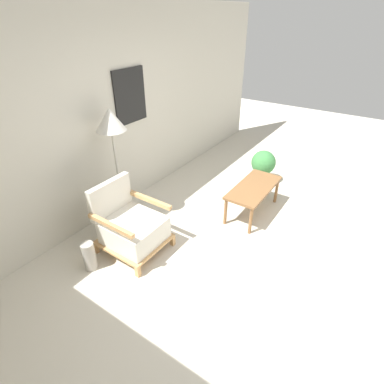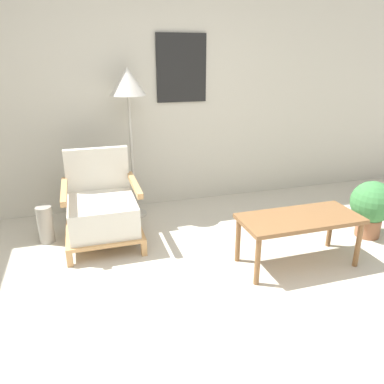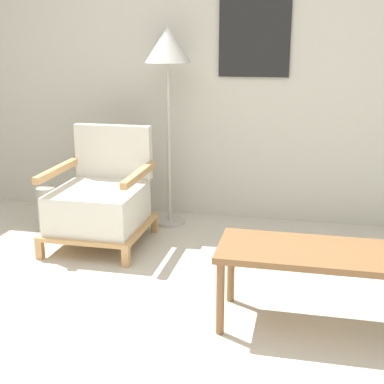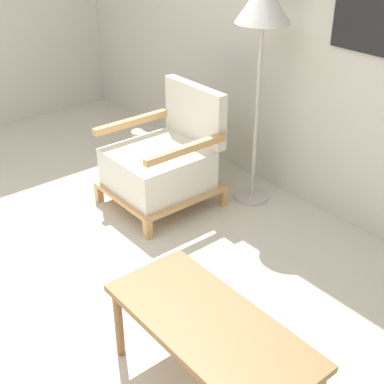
{
  "view_description": "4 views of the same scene",
  "coord_description": "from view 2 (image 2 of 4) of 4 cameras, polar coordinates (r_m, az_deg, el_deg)",
  "views": [
    {
      "loc": [
        -2.53,
        -0.6,
        2.54
      ],
      "look_at": [
        0.19,
        1.25,
        0.55
      ],
      "focal_mm": 28.0,
      "sensor_mm": 36.0,
      "label": 1
    },
    {
      "loc": [
        -0.72,
        -1.71,
        1.69
      ],
      "look_at": [
        0.19,
        1.25,
        0.55
      ],
      "focal_mm": 35.0,
      "sensor_mm": 36.0,
      "label": 2
    },
    {
      "loc": [
        0.89,
        -1.92,
        1.49
      ],
      "look_at": [
        0.19,
        1.25,
        0.55
      ],
      "focal_mm": 50.0,
      "sensor_mm": 36.0,
      "label": 3
    },
    {
      "loc": [
        2.24,
        -0.43,
        2.05
      ],
      "look_at": [
        0.19,
        1.25,
        0.55
      ],
      "focal_mm": 50.0,
      "sensor_mm": 36.0,
      "label": 4
    }
  ],
  "objects": [
    {
      "name": "armchair",
      "position": [
        3.6,
        -13.55,
        -2.57
      ],
      "size": [
        0.68,
        0.74,
        0.85
      ],
      "color": "tan",
      "rests_on": "ground_plane"
    },
    {
      "name": "vase",
      "position": [
        3.82,
        -21.44,
        -4.62
      ],
      "size": [
        0.14,
        0.14,
        0.36
      ],
      "primitive_type": "cylinder",
      "color": "#9E998E",
      "rests_on": "ground_plane"
    },
    {
      "name": "coffee_table",
      "position": [
        3.23,
        16.05,
        -4.49
      ],
      "size": [
        1.01,
        0.45,
        0.44
      ],
      "color": "brown",
      "rests_on": "ground_plane"
    },
    {
      "name": "potted_plant",
      "position": [
        4.01,
        25.71,
        -1.84
      ],
      "size": [
        0.41,
        0.41,
        0.56
      ],
      "color": "#935B3D",
      "rests_on": "ground_plane"
    },
    {
      "name": "floor_lamp",
      "position": [
        3.92,
        -9.73,
        15.08
      ],
      "size": [
        0.36,
        0.36,
        1.58
      ],
      "color": "#B7B2A8",
      "rests_on": "ground_plane"
    },
    {
      "name": "ground_plane",
      "position": [
        2.51,
        4.61,
        -22.18
      ],
      "size": [
        14.0,
        14.0,
        0.0
      ],
      "primitive_type": "plane",
      "color": "beige"
    },
    {
      "name": "wall_back",
      "position": [
        4.27,
        -7.45,
        15.49
      ],
      "size": [
        8.0,
        0.09,
        2.7
      ],
      "color": "beige",
      "rests_on": "ground_plane"
    }
  ]
}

